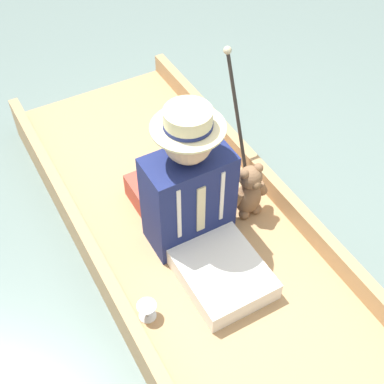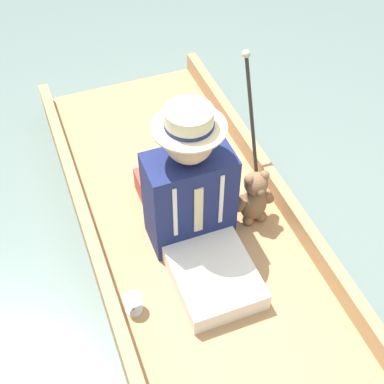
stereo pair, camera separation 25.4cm
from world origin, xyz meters
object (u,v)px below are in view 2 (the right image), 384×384
object	(u,v)px
seated_person	(195,204)
wine_glass	(133,302)
walking_cane	(251,111)
teddy_bear	(254,198)

from	to	relation	value
seated_person	wine_glass	world-z (taller)	seated_person
seated_person	walking_cane	distance (m)	0.64
teddy_bear	walking_cane	size ratio (longest dim) A/B	0.46
teddy_bear	walking_cane	distance (m)	0.47
seated_person	wine_glass	bearing A→B (deg)	27.64
teddy_bear	wine_glass	size ratio (longest dim) A/B	3.67
seated_person	wine_glass	size ratio (longest dim) A/B	8.92
seated_person	teddy_bear	size ratio (longest dim) A/B	2.43
teddy_bear	walking_cane	bearing A→B (deg)	-109.04
teddy_bear	seated_person	bearing A→B (deg)	7.83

